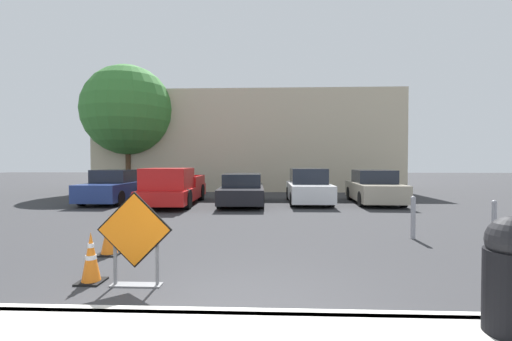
# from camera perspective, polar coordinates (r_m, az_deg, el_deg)

# --- Properties ---
(ground_plane) EXTENTS (96.00, 96.00, 0.00)m
(ground_plane) POSITION_cam_1_polar(r_m,az_deg,el_deg) (14.01, 0.77, -6.24)
(ground_plane) COLOR #333335
(curb_lip) EXTENTS (28.33, 0.20, 0.14)m
(curb_lip) POSITION_cam_1_polar(r_m,az_deg,el_deg) (4.29, -3.33, -23.21)
(curb_lip) COLOR beige
(curb_lip) RESTS_ON ground_plane
(road_closed_sign) EXTENTS (1.13, 0.20, 1.42)m
(road_closed_sign) POSITION_cam_1_polar(r_m,az_deg,el_deg) (5.48, -19.54, -10.40)
(road_closed_sign) COLOR black
(road_closed_sign) RESTS_ON ground_plane
(traffic_cone_nearest) EXTENTS (0.38, 0.38, 0.79)m
(traffic_cone_nearest) POSITION_cam_1_polar(r_m,az_deg,el_deg) (6.00, -25.80, -12.97)
(traffic_cone_nearest) COLOR black
(traffic_cone_nearest) RESTS_ON ground_plane
(traffic_cone_second) EXTENTS (0.43, 0.43, 0.78)m
(traffic_cone_second) POSITION_cam_1_polar(r_m,az_deg,el_deg) (7.58, -23.28, -9.95)
(traffic_cone_second) COLOR black
(traffic_cone_second) RESTS_ON ground_plane
(traffic_cone_third) EXTENTS (0.53, 0.53, 0.58)m
(traffic_cone_third) POSITION_cam_1_polar(r_m,az_deg,el_deg) (9.34, -21.59, -8.42)
(traffic_cone_third) COLOR black
(traffic_cone_third) RESTS_ON ground_plane
(traffic_cone_fourth) EXTENTS (0.41, 0.41, 0.65)m
(traffic_cone_fourth) POSITION_cam_1_polar(r_m,az_deg,el_deg) (10.93, -20.94, -6.80)
(traffic_cone_fourth) COLOR black
(traffic_cone_fourth) RESTS_ON ground_plane
(traffic_cone_fifth) EXTENTS (0.43, 0.43, 0.77)m
(traffic_cone_fifth) POSITION_cam_1_polar(r_m,az_deg,el_deg) (12.50, -20.18, -5.51)
(traffic_cone_fifth) COLOR black
(traffic_cone_fifth) RESTS_ON ground_plane
(parked_car_nearest) EXTENTS (1.85, 4.27, 1.52)m
(parked_car_nearest) POSITION_cam_1_polar(r_m,az_deg,el_deg) (17.11, -22.42, -2.61)
(parked_car_nearest) COLOR navy
(parked_car_nearest) RESTS_ON ground_plane
(pickup_truck) EXTENTS (2.14, 5.43, 1.62)m
(pickup_truck) POSITION_cam_1_polar(r_m,az_deg,el_deg) (15.19, -13.64, -2.91)
(pickup_truck) COLOR red
(pickup_truck) RESTS_ON ground_plane
(parked_car_second) EXTENTS (2.01, 4.63, 1.35)m
(parked_car_second) POSITION_cam_1_polar(r_m,az_deg,el_deg) (15.12, -2.31, -3.26)
(parked_car_second) COLOR black
(parked_car_second) RESTS_ON ground_plane
(parked_car_third) EXTENTS (1.85, 4.17, 1.57)m
(parked_car_third) POSITION_cam_1_polar(r_m,az_deg,el_deg) (15.73, 8.72, -2.82)
(parked_car_third) COLOR silver
(parked_car_third) RESTS_ON ground_plane
(parked_car_fourth) EXTENTS (2.05, 4.33, 1.50)m
(parked_car_fourth) POSITION_cam_1_polar(r_m,az_deg,el_deg) (16.38, 19.09, -2.77)
(parked_car_fourth) COLOR #A39984
(parked_car_fourth) RESTS_ON ground_plane
(bollard_nearest) EXTENTS (0.12, 0.12, 1.04)m
(bollard_nearest) POSITION_cam_1_polar(r_m,az_deg,el_deg) (9.17, 24.72, -6.95)
(bollard_nearest) COLOR gray
(bollard_nearest) RESTS_ON ground_plane
(bollard_second) EXTENTS (0.12, 0.12, 0.95)m
(bollard_second) POSITION_cam_1_polar(r_m,az_deg,el_deg) (10.05, 34.89, -6.61)
(bollard_second) COLOR gray
(bollard_second) RESTS_ON ground_plane
(building_facade_backdrop) EXTENTS (19.78, 5.00, 6.47)m
(building_facade_backdrop) POSITION_cam_1_polar(r_m,az_deg,el_deg) (23.79, -1.23, 4.69)
(building_facade_backdrop) COLOR beige
(building_facade_backdrop) RESTS_ON ground_plane
(street_tree_behind_lot) EXTENTS (5.58, 5.58, 7.92)m
(street_tree_behind_lot) POSITION_cam_1_polar(r_m,az_deg,el_deg) (23.23, -20.59, 9.37)
(street_tree_behind_lot) COLOR #513823
(street_tree_behind_lot) RESTS_ON ground_plane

